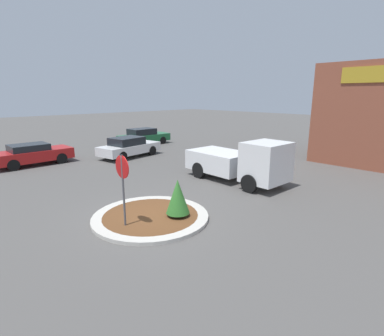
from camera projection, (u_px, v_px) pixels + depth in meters
The scene contains 8 objects.
ground_plane at pixel (151, 218), 10.92m from camera, with size 120.00×120.00×0.00m, color #514F4C.
traffic_island at pixel (151, 217), 10.91m from camera, with size 4.21×4.21×0.13m.
stop_sign at pixel (123, 178), 9.65m from camera, with size 0.76×0.07×2.54m.
island_shrub at pixel (178, 196), 10.64m from camera, with size 0.85×0.85×1.36m.
utility_truck at pixel (240, 162), 15.19m from camera, with size 5.51×2.34×2.25m.
parked_sedan_red at pixel (33, 154), 19.03m from camera, with size 1.95×4.56×1.37m.
parked_sedan_white at pixel (129, 147), 21.51m from camera, with size 2.58×4.79×1.45m.
parked_sedan_green at pixel (144, 136), 26.83m from camera, with size 1.87×4.63×1.46m.
Camera 1 is at (8.39, -5.94, 4.39)m, focal length 28.00 mm.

